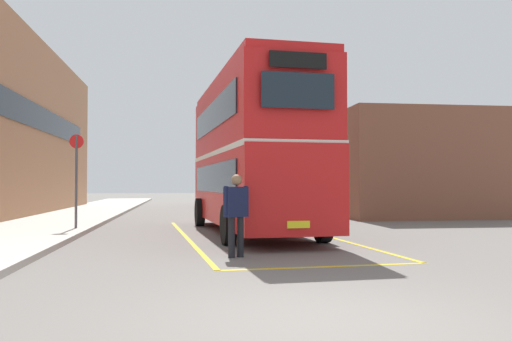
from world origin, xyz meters
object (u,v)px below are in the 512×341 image
at_px(single_deck_bus, 242,182).
at_px(bus_stop_sign, 76,172).
at_px(pedestrian_boarding, 236,209).
at_px(double_decker_bus, 251,152).

bearing_deg(single_deck_bus, bus_stop_sign, -111.27).
bearing_deg(pedestrian_boarding, bus_stop_sign, 125.02).
bearing_deg(double_decker_bus, single_deck_bus, 84.42).
bearing_deg(single_deck_bus, double_decker_bus, -95.58).
bearing_deg(bus_stop_sign, pedestrian_boarding, -54.98).
relative_size(double_decker_bus, single_deck_bus, 1.20).
xyz_separation_m(double_decker_bus, single_deck_bus, (1.94, 19.83, -0.87)).
relative_size(pedestrian_boarding, bus_stop_sign, 0.59).
xyz_separation_m(double_decker_bus, bus_stop_sign, (-5.43, 0.91, -0.62)).
distance_m(double_decker_bus, bus_stop_sign, 5.54).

